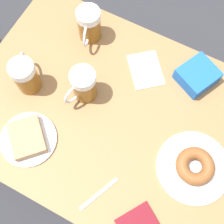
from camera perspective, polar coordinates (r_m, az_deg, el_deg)
The scene contains 11 objects.
ground_plane at distance 1.88m, azimuth 0.00°, elevation -8.21°, with size 8.00×8.00×0.00m, color #333338.
table at distance 1.22m, azimuth 0.00°, elevation -1.34°, with size 0.80×1.09×0.75m.
plate_with_cake at distance 1.15m, azimuth -15.17°, elevation -4.66°, with size 0.21×0.21×0.04m.
plate_with_donut at distance 1.13m, azimuth 14.80°, elevation -9.64°, with size 0.26×0.26×0.05m.
beer_mug_left at distance 1.13m, azimuth -5.26°, elevation 4.94°, with size 0.14×0.09×0.15m.
beer_mug_center at distance 1.19m, azimuth -15.55°, elevation 6.49°, with size 0.12×0.11×0.15m.
beer_mug_right at distance 1.26m, azimuth -4.22°, elevation 15.59°, with size 0.14×0.09×0.15m.
napkin_folded at distance 1.24m, azimuth 6.18°, elevation 7.66°, with size 0.19×0.19×0.00m.
fork at distance 1.09m, azimuth -2.42°, elevation -14.71°, with size 0.15×0.07×0.00m.
passport_far_edge at distance 1.09m, azimuth 4.62°, elevation -19.51°, with size 0.15×0.14×0.01m.
blue_pouch at distance 1.24m, azimuth 15.33°, elevation 6.45°, with size 0.17×0.17×0.06m.
Camera 1 is at (-0.35, -0.19, 1.84)m, focal length 50.00 mm.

